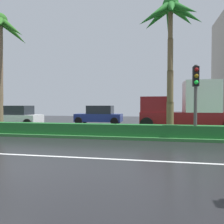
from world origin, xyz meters
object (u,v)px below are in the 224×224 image
palm_tree_mid_left (0,37)px  traffic_signal_median_right (196,88)px  palm_tree_centre_left (170,21)px  car_in_traffic_leading (16,116)px  box_truck_lead (186,108)px  car_in_traffic_second (99,115)px

palm_tree_mid_left → traffic_signal_median_right: (12.10, -1.86, -3.66)m
palm_tree_centre_left → car_in_traffic_leading: (-12.30, 3.64, -5.68)m
car_in_traffic_leading → box_truck_lead: bearing=180.0°
traffic_signal_median_right → palm_tree_mid_left: bearing=171.2°
palm_tree_mid_left → car_in_traffic_leading: bearing=110.4°
palm_tree_centre_left → palm_tree_mid_left: bearing=179.5°
palm_tree_centre_left → car_in_traffic_second: palm_tree_centre_left is taller
palm_tree_mid_left → box_truck_lead: bearing=16.0°
palm_tree_centre_left → traffic_signal_median_right: size_ratio=2.18×
palm_tree_centre_left → traffic_signal_median_right: 4.43m
car_in_traffic_leading → car_in_traffic_second: 7.17m
car_in_traffic_leading → palm_tree_centre_left: bearing=163.5°
palm_tree_centre_left → car_in_traffic_leading: bearing=163.5°
car_in_traffic_leading → box_truck_lead: 13.68m
traffic_signal_median_right → box_truck_lead: bearing=87.4°
box_truck_lead → palm_tree_mid_left: bearing=16.0°
car_in_traffic_leading → car_in_traffic_second: (6.32, 3.39, 0.00)m
car_in_traffic_leading → box_truck_lead: box_truck_lead is taller
box_truck_lead → palm_tree_centre_left: bearing=69.5°
traffic_signal_median_right → car_in_traffic_leading: traffic_signal_median_right is taller
traffic_signal_median_right → car_in_traffic_second: 11.44m
car_in_traffic_leading → box_truck_lead: size_ratio=0.67×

